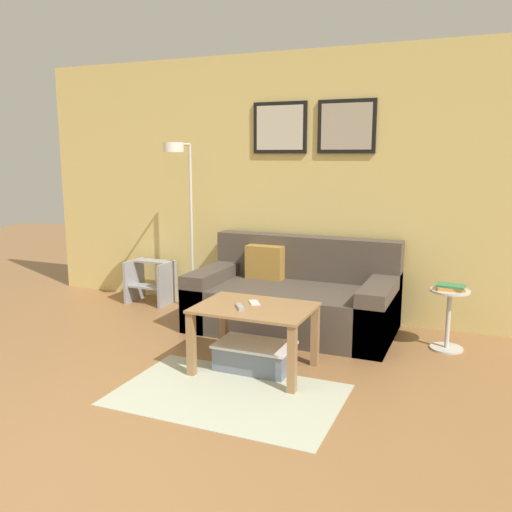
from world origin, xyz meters
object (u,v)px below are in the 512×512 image
storage_bin (255,356)px  cell_phone (254,303)px  coffee_table (255,319)px  step_stool (150,280)px  floor_lamp (182,204)px  couch (294,299)px  remote_control (240,307)px  side_table (449,314)px  book_stack (451,287)px

storage_bin → cell_phone: size_ratio=4.10×
coffee_table → step_stool: size_ratio=1.86×
coffee_table → floor_lamp: bearing=138.6°
couch → storage_bin: 1.06m
floor_lamp → remote_control: (1.14, -1.16, -0.61)m
couch → cell_phone: size_ratio=12.93×
remote_control → cell_phone: bearing=40.7°
storage_bin → side_table: 1.65m
cell_phone → coffee_table: bearing=-99.2°
remote_control → step_stool: 2.19m
coffee_table → book_stack: book_stack is taller
storage_bin → couch: bearing=92.6°
floor_lamp → book_stack: 2.59m
remote_control → book_stack: bearing=4.3°
book_stack → remote_control: bearing=-141.6°
remote_control → floor_lamp: bearing=100.4°
couch → storage_bin: bearing=-87.4°
side_table → couch: bearing=178.4°
couch → coffee_table: (0.05, -1.06, 0.12)m
cell_phone → step_stool: size_ratio=0.31×
couch → book_stack: 1.38m
storage_bin → book_stack: bearing=37.3°
coffee_table → cell_phone: bearing=114.1°
coffee_table → step_stool: (-1.77, 1.29, -0.15)m
book_stack → remote_control: size_ratio=1.54×
storage_bin → floor_lamp: (-1.22, 1.06, 1.01)m
step_stool → coffee_table: bearing=-36.0°
book_stack → cell_phone: 1.63m
floor_lamp → book_stack: floor_lamp is taller
coffee_table → step_stool: 2.19m
book_stack → cell_phone: (-1.33, -0.93, -0.03)m
couch → floor_lamp: 1.44m
storage_bin → cell_phone: bearing=115.1°
coffee_table → cell_phone: (-0.04, 0.08, 0.10)m
couch → floor_lamp: bearing=178.9°
remote_control → step_stool: bearing=106.8°
couch → side_table: size_ratio=3.58×
floor_lamp → step_stool: (-0.55, 0.21, -0.86)m
step_stool → cell_phone: bearing=-34.8°
side_table → floor_lamp: bearing=178.7°
floor_lamp → couch: bearing=-1.1°
couch → step_stool: (-1.72, 0.23, -0.03)m
side_table → book_stack: book_stack is taller
floor_lamp → storage_bin: bearing=-41.1°
side_table → storage_bin: bearing=-142.3°
storage_bin → side_table: size_ratio=1.14×
floor_lamp → step_stool: size_ratio=3.73×
couch → cell_phone: 1.00m
floor_lamp → book_stack: bearing=-1.6°
storage_bin → step_stool: 2.18m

